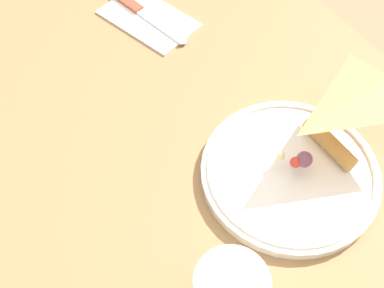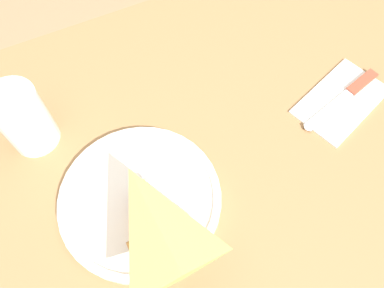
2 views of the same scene
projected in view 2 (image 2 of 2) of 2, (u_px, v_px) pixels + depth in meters
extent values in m
plane|color=#997A56|center=(200.00, 240.00, 1.33)|extent=(6.00, 6.00, 0.00)
cube|color=olive|center=(207.00, 138.00, 0.67)|extent=(1.30, 0.71, 0.03)
cube|color=#382D23|center=(320.00, 53.00, 1.26)|extent=(0.06, 0.06, 0.74)
cylinder|color=silver|center=(140.00, 199.00, 0.59)|extent=(0.26, 0.26, 0.02)
torus|color=silver|center=(139.00, 197.00, 0.58)|extent=(0.24, 0.24, 0.01)
pyramid|color=#DBA351|center=(136.00, 190.00, 0.58)|extent=(0.10, 0.16, 0.02)
cylinder|color=#C68942|center=(159.00, 235.00, 0.54)|extent=(0.09, 0.03, 0.02)
sphere|color=red|center=(136.00, 193.00, 0.56)|extent=(0.02, 0.02, 0.02)
sphere|color=#EFDB93|center=(145.00, 182.00, 0.57)|extent=(0.01, 0.01, 0.01)
sphere|color=#7A4256|center=(136.00, 200.00, 0.55)|extent=(0.02, 0.02, 0.02)
cylinder|color=white|center=(24.00, 119.00, 0.60)|extent=(0.08, 0.08, 0.12)
cylinder|color=#F4CC66|center=(30.00, 127.00, 0.62)|extent=(0.07, 0.07, 0.07)
torus|color=white|center=(8.00, 98.00, 0.55)|extent=(0.08, 0.08, 0.00)
cube|color=white|center=(341.00, 101.00, 0.69)|extent=(0.20, 0.15, 0.00)
cube|color=#99422D|center=(362.00, 82.00, 0.70)|extent=(0.07, 0.04, 0.01)
cube|color=silver|center=(329.00, 110.00, 0.67)|extent=(0.12, 0.04, 0.00)
ellipsoid|color=silver|center=(309.00, 126.00, 0.66)|extent=(0.02, 0.02, 0.00)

